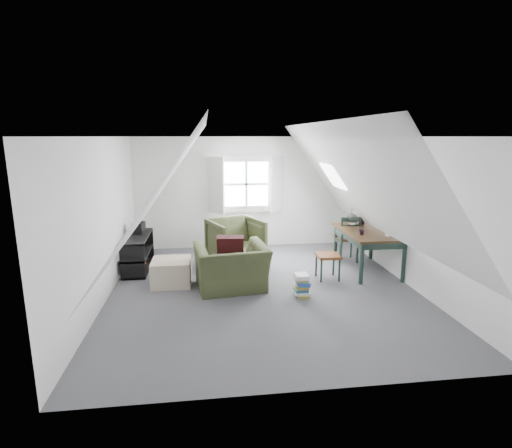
{
  "coord_description": "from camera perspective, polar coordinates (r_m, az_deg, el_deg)",
  "views": [
    {
      "loc": [
        -0.92,
        -6.21,
        2.5
      ],
      "look_at": [
        -0.05,
        0.6,
        0.99
      ],
      "focal_mm": 28.0,
      "sensor_mm": 36.0,
      "label": 1
    }
  ],
  "objects": [
    {
      "name": "armchair_far",
      "position": [
        8.18,
        -2.89,
        -5.41
      ],
      "size": [
        1.25,
        1.27,
        0.89
      ],
      "primitive_type": "imported",
      "rotation": [
        0.0,
        0.0,
        0.38
      ],
      "color": "#394022",
      "rests_on": "floor"
    },
    {
      "name": "ceiling",
      "position": [
        6.28,
        1.16,
        12.39
      ],
      "size": [
        5.5,
        5.5,
        0.0
      ],
      "primitive_type": "plane",
      "rotation": [
        3.14,
        0.0,
        0.0
      ],
      "color": "white",
      "rests_on": "wall_back"
    },
    {
      "name": "dining_chair_far",
      "position": [
        8.31,
        12.88,
        -1.89
      ],
      "size": [
        0.45,
        0.45,
        0.95
      ],
      "rotation": [
        0.0,
        0.0,
        3.31
      ],
      "color": "#5F2F13",
      "rests_on": "floor"
    },
    {
      "name": "vase_twigs",
      "position": [
        8.26,
        14.97,
        0.97
      ],
      "size": [
        0.08,
        0.09,
        0.65
      ],
      "rotation": [
        0.0,
        0.0,
        -0.33
      ],
      "color": "black",
      "rests_on": "dining_table"
    },
    {
      "name": "dormer_window",
      "position": [
        8.99,
        -1.38,
        5.68
      ],
      "size": [
        1.71,
        0.35,
        1.3
      ],
      "color": "white",
      "rests_on": "wall_back"
    },
    {
      "name": "ottoman",
      "position": [
        7.07,
        -11.96,
        -6.72
      ],
      "size": [
        0.66,
        0.66,
        0.43
      ],
      "primitive_type": "cube",
      "rotation": [
        0.0,
        0.0,
        -0.01
      ],
      "color": "#B6A38D",
      "rests_on": "floor"
    },
    {
      "name": "floor",
      "position": [
        6.76,
        1.07,
        -9.33
      ],
      "size": [
        5.5,
        5.5,
        0.0
      ],
      "primitive_type": "plane",
      "color": "#505055",
      "rests_on": "ground"
    },
    {
      "name": "electronics_box",
      "position": [
        8.13,
        -16.41,
        -0.54
      ],
      "size": [
        0.24,
        0.3,
        0.22
      ],
      "primitive_type": "cube",
      "rotation": [
        0.0,
        0.0,
        -0.15
      ],
      "color": "black",
      "rests_on": "media_shelf"
    },
    {
      "name": "demijohn",
      "position": [
        8.08,
        13.59,
        0.7
      ],
      "size": [
        0.23,
        0.23,
        0.32
      ],
      "rotation": [
        0.0,
        0.0,
        0.3
      ],
      "color": "silver",
      "rests_on": "dining_table"
    },
    {
      "name": "throw_pillow",
      "position": [
        6.74,
        -3.67,
        -3.42
      ],
      "size": [
        0.47,
        0.3,
        0.46
      ],
      "primitive_type": "cube",
      "rotation": [
        0.31,
        0.0,
        -0.1
      ],
      "color": "#3A1014",
      "rests_on": "armchair_near"
    },
    {
      "name": "wall_left",
      "position": [
        6.53,
        -21.15,
        0.5
      ],
      "size": [
        0.0,
        5.5,
        5.5
      ],
      "primitive_type": "plane",
      "rotation": [
        1.57,
        0.0,
        1.57
      ],
      "color": "white",
      "rests_on": "ground"
    },
    {
      "name": "wall_back",
      "position": [
        9.09,
        -1.42,
        4.49
      ],
      "size": [
        5.0,
        0.0,
        5.0
      ],
      "primitive_type": "plane",
      "rotation": [
        1.57,
        0.0,
        0.0
      ],
      "color": "white",
      "rests_on": "ground"
    },
    {
      "name": "magazine_stack",
      "position": [
        6.48,
        6.6,
        -8.68
      ],
      "size": [
        0.27,
        0.32,
        0.36
      ],
      "rotation": [
        0.0,
        0.0,
        0.29
      ],
      "color": "#B29933",
      "rests_on": "floor"
    },
    {
      "name": "skylight",
      "position": [
        7.94,
        10.94,
        6.71
      ],
      "size": [
        0.35,
        0.75,
        0.47
      ],
      "primitive_type": "cube",
      "rotation": [
        0.0,
        0.95,
        0.0
      ],
      "color": "white",
      "rests_on": "slope_right"
    },
    {
      "name": "slope_left",
      "position": [
        6.28,
        -13.06,
        5.44
      ],
      "size": [
        3.19,
        5.5,
        4.48
      ],
      "primitive_type": "plane",
      "rotation": [
        0.0,
        2.19,
        0.0
      ],
      "color": "white",
      "rests_on": "wall_left"
    },
    {
      "name": "dining_chair_near",
      "position": [
        7.23,
        10.52,
        -4.32
      ],
      "size": [
        0.4,
        0.4,
        0.86
      ],
      "rotation": [
        0.0,
        0.0,
        -1.25
      ],
      "color": "#5F2F13",
      "rests_on": "floor"
    },
    {
      "name": "dining_table",
      "position": [
        7.78,
        15.7,
        -1.64
      ],
      "size": [
        0.93,
        1.56,
        0.78
      ],
      "rotation": [
        0.0,
        0.0,
        -0.07
      ],
      "color": "#311D0D",
      "rests_on": "floor"
    },
    {
      "name": "armchair_near",
      "position": [
        6.81,
        -3.51,
        -9.17
      ],
      "size": [
        1.27,
        1.14,
        0.75
      ],
      "primitive_type": "imported",
      "rotation": [
        0.0,
        0.0,
        3.26
      ],
      "color": "#394022",
      "rests_on": "floor"
    },
    {
      "name": "wall_front",
      "position": [
        3.79,
        7.22,
        -6.97
      ],
      "size": [
        5.0,
        0.0,
        5.0
      ],
      "primitive_type": "plane",
      "rotation": [
        -1.57,
        0.0,
        0.0
      ],
      "color": "white",
      "rests_on": "ground"
    },
    {
      "name": "paper_box",
      "position": [
        7.44,
        18.5,
        -1.49
      ],
      "size": [
        0.14,
        0.11,
        0.04
      ],
      "primitive_type": "cube",
      "rotation": [
        0.0,
        0.0,
        0.28
      ],
      "color": "white",
      "rests_on": "dining_table"
    },
    {
      "name": "cup",
      "position": [
        7.4,
        14.85,
        -1.5
      ],
      "size": [
        0.13,
        0.13,
        0.09
      ],
      "primitive_type": "imported",
      "rotation": [
        0.0,
        0.0,
        -0.38
      ],
      "color": "black",
      "rests_on": "dining_table"
    },
    {
      "name": "media_shelf",
      "position": [
        7.96,
        -16.53,
        -4.2
      ],
      "size": [
        0.43,
        1.28,
        0.66
      ],
      "rotation": [
        0.0,
        0.0,
        0.06
      ],
      "color": "black",
      "rests_on": "floor"
    },
    {
      "name": "slope_right",
      "position": [
        6.72,
        14.39,
        5.81
      ],
      "size": [
        3.19,
        5.5,
        4.48
      ],
      "primitive_type": "plane",
      "rotation": [
        0.0,
        -2.19,
        0.0
      ],
      "color": "white",
      "rests_on": "wall_right"
    },
    {
      "name": "wall_right",
      "position": [
        7.2,
        21.22,
        1.54
      ],
      "size": [
        0.0,
        5.5,
        5.5
      ],
      "primitive_type": "plane",
      "rotation": [
        1.57,
        0.0,
        -1.57
      ],
      "color": "white",
      "rests_on": "ground"
    }
  ]
}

